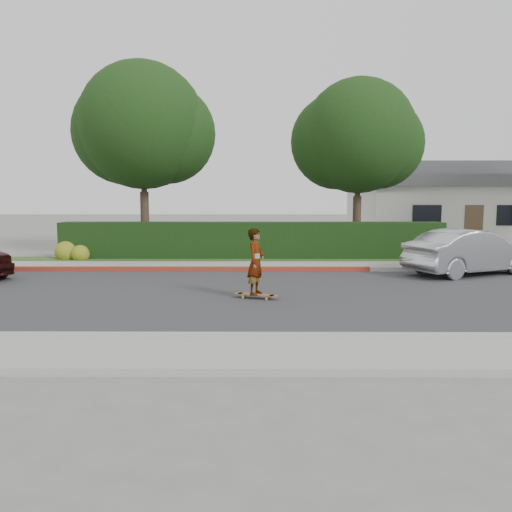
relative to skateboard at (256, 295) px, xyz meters
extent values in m
plane|color=slate|center=(2.78, 0.45, -0.10)|extent=(120.00, 120.00, 0.00)
cube|color=#2D2D30|center=(2.78, 0.45, -0.09)|extent=(60.00, 8.00, 0.01)
cube|color=#9E9E99|center=(2.78, -3.65, -0.02)|extent=(60.00, 0.20, 0.15)
cube|color=gray|center=(2.78, -4.55, -0.04)|extent=(60.00, 1.60, 0.12)
cube|color=#9E9E99|center=(2.78, 4.55, -0.02)|extent=(60.00, 0.20, 0.15)
cube|color=maroon|center=(-2.22, 4.55, -0.02)|extent=(12.00, 0.21, 0.15)
cube|color=gray|center=(2.78, 5.45, -0.04)|extent=(60.00, 1.60, 0.12)
cube|color=#2D4C1E|center=(2.78, 7.05, -0.05)|extent=(60.00, 1.60, 0.10)
cube|color=black|center=(-0.22, 7.65, 0.65)|extent=(15.00, 1.00, 1.50)
sphere|color=#2D4C19|center=(-7.42, 7.25, 0.25)|extent=(0.90, 0.90, 0.90)
sphere|color=#2D4C19|center=(-6.82, 7.05, 0.20)|extent=(0.70, 0.70, 0.70)
cylinder|color=#33261C|center=(-4.72, 8.95, 1.25)|extent=(0.36, 0.36, 2.70)
cylinder|color=#33261C|center=(-4.72, 8.95, 3.28)|extent=(0.24, 0.24, 2.25)
sphere|color=black|center=(-4.72, 8.95, 5.30)|extent=(5.20, 5.20, 5.20)
sphere|color=black|center=(-5.52, 9.35, 5.10)|extent=(4.42, 4.42, 4.42)
sphere|color=black|center=(-3.82, 9.25, 5.00)|extent=(4.16, 4.16, 4.16)
cylinder|color=#33261C|center=(4.28, 9.45, 1.16)|extent=(0.36, 0.36, 2.52)
cylinder|color=#33261C|center=(4.28, 9.45, 3.05)|extent=(0.24, 0.24, 2.10)
sphere|color=black|center=(4.28, 9.45, 4.94)|extent=(4.80, 4.80, 4.80)
sphere|color=black|center=(3.48, 9.85, 4.74)|extent=(4.08, 4.08, 4.08)
sphere|color=black|center=(5.18, 9.75, 4.64)|extent=(3.84, 3.84, 3.84)
cube|color=beige|center=(10.78, 16.45, 1.40)|extent=(10.00, 8.00, 3.00)
cube|color=#4C4C51|center=(10.78, 16.45, 3.20)|extent=(10.60, 8.60, 0.60)
cube|color=#4C4C51|center=(10.78, 16.45, 3.80)|extent=(8.40, 6.40, 0.80)
cube|color=black|center=(8.28, 12.43, 1.50)|extent=(1.40, 0.06, 1.00)
cube|color=brown|center=(10.58, 12.43, 0.95)|extent=(0.90, 0.06, 2.10)
cylinder|color=gold|center=(-0.31, 0.01, -0.06)|extent=(0.07, 0.05, 0.06)
cylinder|color=gold|center=(-0.26, 0.17, -0.06)|extent=(0.07, 0.05, 0.06)
cylinder|color=gold|center=(0.26, -0.17, -0.06)|extent=(0.07, 0.05, 0.06)
cylinder|color=gold|center=(0.31, -0.01, -0.06)|extent=(0.07, 0.05, 0.06)
cube|color=silver|center=(-0.29, 0.09, -0.02)|extent=(0.10, 0.19, 0.03)
cube|color=silver|center=(0.29, -0.09, -0.02)|extent=(0.10, 0.19, 0.03)
cube|color=brown|center=(0.00, 0.00, 0.01)|extent=(0.93, 0.49, 0.02)
cylinder|color=brown|center=(-0.43, 0.14, 0.01)|extent=(0.28, 0.28, 0.02)
cylinder|color=brown|center=(0.43, -0.14, 0.01)|extent=(0.28, 0.28, 0.02)
imported|color=white|center=(0.00, 0.00, 0.82)|extent=(0.57, 0.69, 1.61)
imported|color=#B2B5B9|center=(6.87, 3.94, 0.63)|extent=(4.66, 3.24, 1.46)
camera|label=1|loc=(0.07, -12.01, 2.38)|focal=35.00mm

